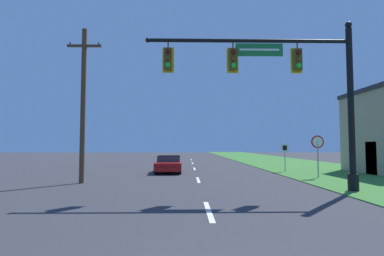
{
  "coord_description": "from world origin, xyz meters",
  "views": [
    {
      "loc": [
        -0.66,
        -2.96,
        1.95
      ],
      "look_at": [
        0.0,
        32.61,
        4.03
      ],
      "focal_mm": 28.0,
      "sensor_mm": 36.0,
      "label": 1
    }
  ],
  "objects_px": {
    "signal_mast": "(293,85)",
    "stop_sign": "(318,147)",
    "car_ahead": "(169,164)",
    "utility_pole_near": "(83,102)",
    "route_sign_post": "(285,151)"
  },
  "relations": [
    {
      "from": "signal_mast",
      "to": "stop_sign",
      "type": "bearing_deg",
      "value": 57.58
    },
    {
      "from": "car_ahead",
      "to": "utility_pole_near",
      "type": "relative_size",
      "value": 0.52
    },
    {
      "from": "route_sign_post",
      "to": "utility_pole_near",
      "type": "xyz_separation_m",
      "value": [
        -12.65,
        -6.19,
        2.69
      ]
    },
    {
      "from": "signal_mast",
      "to": "utility_pole_near",
      "type": "xyz_separation_m",
      "value": [
        -10.01,
        3.07,
        -0.33
      ]
    },
    {
      "from": "car_ahead",
      "to": "stop_sign",
      "type": "distance_m",
      "value": 10.07
    },
    {
      "from": "stop_sign",
      "to": "route_sign_post",
      "type": "relative_size",
      "value": 1.23
    },
    {
      "from": "route_sign_post",
      "to": "utility_pole_near",
      "type": "relative_size",
      "value": 0.25
    },
    {
      "from": "signal_mast",
      "to": "route_sign_post",
      "type": "distance_m",
      "value": 10.09
    },
    {
      "from": "signal_mast",
      "to": "stop_sign",
      "type": "xyz_separation_m",
      "value": [
        3.25,
        5.12,
        -2.68
      ]
    },
    {
      "from": "utility_pole_near",
      "to": "route_sign_post",
      "type": "bearing_deg",
      "value": 26.07
    },
    {
      "from": "utility_pole_near",
      "to": "car_ahead",
      "type": "bearing_deg",
      "value": 55.92
    },
    {
      "from": "signal_mast",
      "to": "stop_sign",
      "type": "height_order",
      "value": "signal_mast"
    },
    {
      "from": "car_ahead",
      "to": "signal_mast",
      "type": "bearing_deg",
      "value": -57.55
    },
    {
      "from": "car_ahead",
      "to": "route_sign_post",
      "type": "xyz_separation_m",
      "value": [
        8.5,
        0.05,
        0.92
      ]
    },
    {
      "from": "car_ahead",
      "to": "route_sign_post",
      "type": "height_order",
      "value": "route_sign_post"
    }
  ]
}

